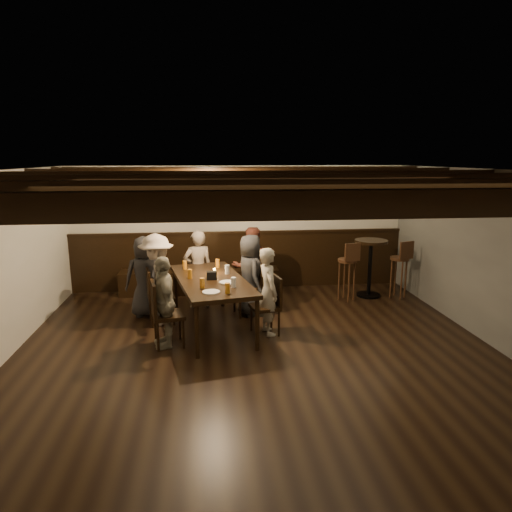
{
  "coord_description": "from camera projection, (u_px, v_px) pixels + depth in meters",
  "views": [
    {
      "loc": [
        -0.66,
        -5.33,
        2.56
      ],
      "look_at": [
        0.08,
        1.3,
        1.11
      ],
      "focal_mm": 32.0,
      "sensor_mm": 36.0,
      "label": 1
    }
  ],
  "objects": [
    {
      "name": "room",
      "position": [
        229.0,
        247.0,
        7.68
      ],
      "size": [
        7.0,
        7.0,
        7.0
      ],
      "color": "black",
      "rests_on": "ground"
    },
    {
      "name": "pint_d",
      "position": [
        227.0,
        269.0,
        7.06
      ],
      "size": [
        0.07,
        0.07,
        0.14
      ],
      "primitive_type": "cylinder",
      "color": "silver",
      "rests_on": "dining_table"
    },
    {
      "name": "dining_table",
      "position": [
        211.0,
        283.0,
        6.82
      ],
      "size": [
        1.34,
        2.23,
        0.78
      ],
      "rotation": [
        0.0,
        0.0,
        0.2
      ],
      "color": "black",
      "rests_on": "floor"
    },
    {
      "name": "pint_e",
      "position": [
        202.0,
        283.0,
        6.31
      ],
      "size": [
        0.07,
        0.07,
        0.14
      ],
      "primitive_type": "cylinder",
      "color": "#BF7219",
      "rests_on": "dining_table"
    },
    {
      "name": "bar_stool_right",
      "position": [
        399.0,
        277.0,
        8.4
      ],
      "size": [
        0.37,
        0.39,
        1.09
      ],
      "rotation": [
        0.0,
        0.0,
        0.33
      ],
      "color": "#351C10",
      "rests_on": "floor"
    },
    {
      "name": "high_top_table",
      "position": [
        370.0,
        260.0,
        8.43
      ],
      "size": [
        0.6,
        0.6,
        1.07
      ],
      "color": "black",
      "rests_on": "floor"
    },
    {
      "name": "chair_left_far",
      "position": [
        168.0,
        326.0,
        6.28
      ],
      "size": [
        0.5,
        0.5,
        0.92
      ],
      "rotation": [
        0.0,
        0.0,
        -1.37
      ],
      "color": "black",
      "rests_on": "floor"
    },
    {
      "name": "candle",
      "position": [
        214.0,
        272.0,
        7.11
      ],
      "size": [
        0.05,
        0.05,
        0.05
      ],
      "primitive_type": "cylinder",
      "color": "beige",
      "rests_on": "dining_table"
    },
    {
      "name": "pint_c",
      "position": [
        190.0,
        274.0,
        6.79
      ],
      "size": [
        0.07,
        0.07,
        0.14
      ],
      "primitive_type": "cylinder",
      "color": "#BF7219",
      "rests_on": "dining_table"
    },
    {
      "name": "pint_a",
      "position": [
        185.0,
        265.0,
        7.36
      ],
      "size": [
        0.07,
        0.07,
        0.14
      ],
      "primitive_type": "cylinder",
      "color": "#BF7219",
      "rests_on": "dining_table"
    },
    {
      "name": "chair_left_near",
      "position": [
        161.0,
        307.0,
        7.12
      ],
      "size": [
        0.47,
        0.47,
        0.88
      ],
      "rotation": [
        0.0,
        0.0,
        -1.37
      ],
      "color": "black",
      "rests_on": "floor"
    },
    {
      "name": "plate_near",
      "position": [
        211.0,
        292.0,
        6.11
      ],
      "size": [
        0.24,
        0.24,
        0.01
      ],
      "primitive_type": "cylinder",
      "color": "white",
      "rests_on": "dining_table"
    },
    {
      "name": "pint_b",
      "position": [
        217.0,
        263.0,
        7.47
      ],
      "size": [
        0.07,
        0.07,
        0.14
      ],
      "primitive_type": "cylinder",
      "color": "#BF7219",
      "rests_on": "dining_table"
    },
    {
      "name": "pint_g",
      "position": [
        227.0,
        288.0,
        6.06
      ],
      "size": [
        0.07,
        0.07,
        0.14
      ],
      "primitive_type": "cylinder",
      "color": "#BF7219",
      "rests_on": "dining_table"
    },
    {
      "name": "person_bench_right",
      "position": [
        251.0,
        267.0,
        7.93
      ],
      "size": [
        0.77,
        0.65,
        1.39
      ],
      "primitive_type": "imported",
      "rotation": [
        0.0,
        0.0,
        3.34
      ],
      "color": "brown",
      "rests_on": "floor"
    },
    {
      "name": "condiment_caddy",
      "position": [
        212.0,
        275.0,
        6.74
      ],
      "size": [
        0.15,
        0.1,
        0.12
      ],
      "primitive_type": "cube",
      "color": "black",
      "rests_on": "dining_table"
    },
    {
      "name": "person_left_far",
      "position": [
        164.0,
        302.0,
        6.19
      ],
      "size": [
        0.45,
        0.79,
        1.27
      ],
      "primitive_type": "imported",
      "rotation": [
        0.0,
        0.0,
        -1.37
      ],
      "color": "gray",
      "rests_on": "floor"
    },
    {
      "name": "person_left_near",
      "position": [
        157.0,
        280.0,
        7.01
      ],
      "size": [
        0.7,
        1.01,
        1.42
      ],
      "primitive_type": "imported",
      "rotation": [
        0.0,
        0.0,
        -1.37
      ],
      "color": "#B9AA9C",
      "rests_on": "floor"
    },
    {
      "name": "person_bench_left",
      "position": [
        145.0,
        276.0,
        7.4
      ],
      "size": [
        0.72,
        0.54,
        1.33
      ],
      "primitive_type": "imported",
      "rotation": [
        0.0,
        0.0,
        3.34
      ],
      "color": "#2A2A2C",
      "rests_on": "floor"
    },
    {
      "name": "chair_right_near",
      "position": [
        249.0,
        297.0,
        7.54
      ],
      "size": [
        0.51,
        0.51,
        0.96
      ],
      "rotation": [
        0.0,
        0.0,
        1.77
      ],
      "color": "black",
      "rests_on": "floor"
    },
    {
      "name": "bar_stool_left",
      "position": [
        347.0,
        279.0,
        8.24
      ],
      "size": [
        0.36,
        0.38,
        1.09
      ],
      "rotation": [
        0.0,
        0.0,
        0.23
      ],
      "color": "#351C10",
      "rests_on": "floor"
    },
    {
      "name": "person_right_far",
      "position": [
        268.0,
        291.0,
        6.64
      ],
      "size": [
        0.4,
        0.52,
        1.29
      ],
      "primitive_type": "imported",
      "rotation": [
        0.0,
        0.0,
        1.77
      ],
      "color": "#AAA090",
      "rests_on": "floor"
    },
    {
      "name": "pint_f",
      "position": [
        233.0,
        282.0,
        6.34
      ],
      "size": [
        0.07,
        0.07,
        0.14
      ],
      "primitive_type": "cylinder",
      "color": "silver",
      "rests_on": "dining_table"
    },
    {
      "name": "person_right_near",
      "position": [
        250.0,
        275.0,
        7.47
      ],
      "size": [
        0.55,
        0.72,
        1.34
      ],
      "primitive_type": "imported",
      "rotation": [
        0.0,
        0.0,
        1.77
      ],
      "color": "#2B2B2E",
      "rests_on": "floor"
    },
    {
      "name": "plate_far",
      "position": [
        228.0,
        282.0,
        6.58
      ],
      "size": [
        0.24,
        0.24,
        0.01
      ],
      "primitive_type": "cylinder",
      "color": "white",
      "rests_on": "dining_table"
    },
    {
      "name": "chair_right_far",
      "position": [
        266.0,
        316.0,
        6.71
      ],
      "size": [
        0.47,
        0.47,
        0.87
      ],
      "rotation": [
        0.0,
        0.0,
        1.77
      ],
      "color": "black",
      "rests_on": "floor"
    },
    {
      "name": "person_bench_centre",
      "position": [
        198.0,
        269.0,
        7.8
      ],
      "size": [
        0.55,
        0.41,
        1.35
      ],
      "primitive_type": "imported",
      "rotation": [
        0.0,
        0.0,
        3.34
      ],
      "color": "gray",
      "rests_on": "floor"
    }
  ]
}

